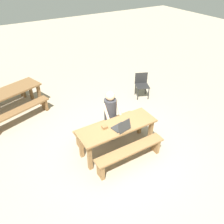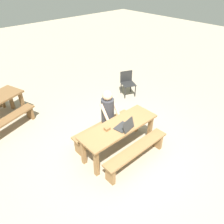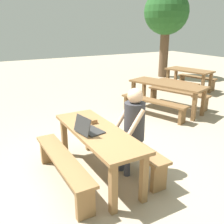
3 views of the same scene
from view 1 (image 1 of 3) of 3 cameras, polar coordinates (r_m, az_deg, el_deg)
ground_plane at (r=5.94m, az=1.25°, el=-9.27°), size 30.00×30.00×0.00m
picnic_table_front at (r=5.51m, az=1.33°, el=-4.48°), size 1.97×0.67×0.77m
bench_near at (r=5.36m, az=4.60°, el=-10.17°), size 1.78×0.30×0.47m
bench_far at (r=6.08m, az=-1.58°, el=-3.69°), size 1.78×0.30×0.47m
laptop at (r=5.30m, az=2.46°, el=-3.77°), size 0.41×0.39×0.27m
small_pouch at (r=5.34m, az=-1.86°, el=-3.83°), size 0.12×0.10×0.07m
person_seated at (r=5.84m, az=-0.28°, el=0.20°), size 0.43×0.42×1.38m
plastic_chair at (r=7.96m, az=7.54°, el=6.96°), size 0.58×0.58×0.83m
picnic_table_rear at (r=7.55m, az=-25.22°, el=3.83°), size 2.21×1.34×0.78m
bench_rear_south at (r=7.18m, az=-22.21°, el=-0.03°), size 1.87×0.87×0.44m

